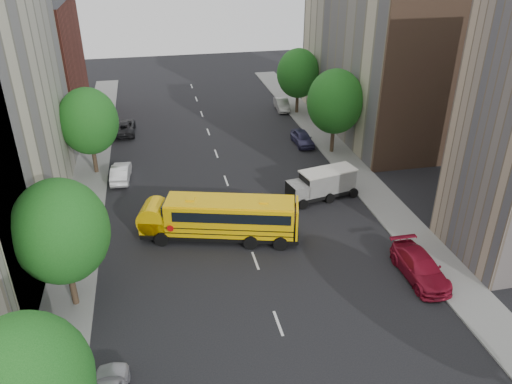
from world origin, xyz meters
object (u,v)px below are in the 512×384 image
object	(u,v)px
street_tree_4	(335,102)
street_tree_1	(61,232)
parked_car_3	(420,267)
school_bus	(219,216)
parked_car_4	(302,138)
street_tree_0	(27,384)
parked_car_5	(282,104)
parked_car_2	(123,127)
safari_truck	(323,184)
parked_car_1	(121,172)
street_tree_5	(298,73)
street_tree_2	(88,121)

from	to	relation	value
street_tree_4	street_tree_1	bearing A→B (deg)	-140.71
street_tree_4	parked_car_3	bearing A→B (deg)	-94.12
school_bus	parked_car_4	bearing A→B (deg)	70.95
street_tree_0	street_tree_1	world-z (taller)	street_tree_1
parked_car_5	parked_car_2	bearing A→B (deg)	-164.02
safari_truck	street_tree_4	bearing A→B (deg)	53.84
street_tree_1	school_bus	distance (m)	11.01
street_tree_4	parked_car_5	size ratio (longest dim) A/B	1.98
street_tree_1	safari_truck	world-z (taller)	street_tree_1
street_tree_4	parked_car_1	size ratio (longest dim) A/B	1.93
street_tree_0	parked_car_3	distance (m)	22.48
parked_car_1	parked_car_4	bearing A→B (deg)	-161.87
street_tree_0	street_tree_5	bearing A→B (deg)	61.19
parked_car_2	parked_car_4	size ratio (longest dim) A/B	1.26
parked_car_5	parked_car_1	bearing A→B (deg)	-136.38
street_tree_0	parked_car_4	world-z (taller)	street_tree_0
parked_car_5	street_tree_0	bearing A→B (deg)	-112.65
safari_truck	parked_car_2	bearing A→B (deg)	119.47
safari_truck	parked_car_1	bearing A→B (deg)	145.21
street_tree_4	street_tree_2	bearing A→B (deg)	180.00
street_tree_1	parked_car_1	xyz separation A→B (m)	(2.20, 16.12, -4.26)
parked_car_1	parked_car_5	size ratio (longest dim) A/B	1.03
safari_truck	street_tree_1	bearing A→B (deg)	-164.31
street_tree_0	school_bus	size ratio (longest dim) A/B	0.67
street_tree_0	parked_car_3	xyz separation A→B (m)	(20.57, 8.18, -3.89)
school_bus	parked_car_4	world-z (taller)	school_bus
street_tree_0	street_tree_4	world-z (taller)	street_tree_4
street_tree_4	safari_truck	bearing A→B (deg)	-114.48
parked_car_3	parked_car_5	xyz separation A→B (m)	(0.03, 33.30, -0.08)
parked_car_2	parked_car_5	bearing A→B (deg)	-166.40
street_tree_2	parked_car_4	world-z (taller)	street_tree_2
street_tree_2	parked_car_5	distance (m)	24.97
street_tree_2	parked_car_1	bearing A→B (deg)	-40.53
street_tree_1	parked_car_5	world-z (taller)	street_tree_1
street_tree_5	school_bus	world-z (taller)	street_tree_5
street_tree_1	school_bus	world-z (taller)	street_tree_1
street_tree_1	parked_car_5	distance (m)	37.87
safari_truck	parked_car_5	xyz separation A→B (m)	(2.54, 22.13, -0.58)
school_bus	safari_truck	world-z (taller)	school_bus
street_tree_0	parked_car_3	world-z (taller)	street_tree_0
street_tree_5	parked_car_4	xyz separation A→B (m)	(-2.20, -9.47, -4.02)
street_tree_2	street_tree_5	xyz separation A→B (m)	(22.00, 12.00, -0.12)
street_tree_0	parked_car_1	xyz separation A→B (m)	(2.20, 26.12, -3.95)
school_bus	parked_car_2	size ratio (longest dim) A/B	2.18
street_tree_2	street_tree_5	distance (m)	25.06
parked_car_4	street_tree_2	bearing A→B (deg)	-173.60
street_tree_2	parked_car_4	bearing A→B (deg)	7.29
street_tree_0	parked_car_4	size ratio (longest dim) A/B	1.84
street_tree_0	parked_car_2	bearing A→B (deg)	86.64
parked_car_5	parked_car_3	bearing A→B (deg)	-86.29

